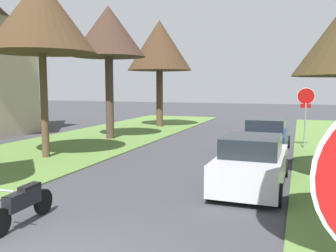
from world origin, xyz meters
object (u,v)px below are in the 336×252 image
Objects in this scene: parked_sedan_silver at (252,163)px; parked_sedan_navy at (266,137)px; street_tree_left_mid_a at (41,16)px; street_tree_left_far at (159,46)px; stop_sign_far at (306,105)px; parked_motorcycle at (23,203)px; street_tree_left_mid_b at (108,33)px.

parked_sedan_silver and parked_sedan_navy have the same top height.
street_tree_left_mid_a is 0.95× the size of street_tree_left_far.
street_tree_left_mid_a is 11.01m from parked_sedan_navy.
stop_sign_far reaches higher than parked_motorcycle.
street_tree_left_mid_b is 10.34m from parked_sedan_navy.
street_tree_left_mid_a is 9.45m from parked_motorcycle.
parked_sedan_silver is at bearing -101.56° from stop_sign_far.
street_tree_left_far is (0.39, 6.90, -0.05)m from street_tree_left_mid_b.
stop_sign_far is at bearing 30.11° from street_tree_left_mid_a.
parked_motorcycle is at bearing -115.50° from stop_sign_far.
street_tree_left_mid_b is 1.68× the size of parked_sedan_silver.
street_tree_left_mid_a is 0.99× the size of street_tree_left_mid_b.
street_tree_left_far is at bearing 102.24° from parked_motorcycle.
parked_motorcycle is (-5.90, -12.36, -1.66)m from stop_sign_far.
stop_sign_far is at bearing -33.98° from street_tree_left_far.
street_tree_left_mid_a is 5.85m from street_tree_left_mid_b.
street_tree_left_far is 1.75× the size of parked_sedan_silver.
parked_motorcycle is at bearing -55.41° from street_tree_left_mid_a.
stop_sign_far reaches higher than parked_sedan_silver.
street_tree_left_mid_b is 1.68× the size of parked_sedan_navy.
street_tree_left_far is 1.75× the size of parked_sedan_navy.
street_tree_left_mid_b is 6.91m from street_tree_left_far.
street_tree_left_far is 12.91m from parked_sedan_navy.
street_tree_left_mid_a reaches higher than parked_sedan_navy.
parked_sedan_silver is (8.50, -14.38, -5.21)m from street_tree_left_far.
street_tree_left_mid_a reaches higher than parked_motorcycle.
stop_sign_far is 11.12m from street_tree_left_mid_b.
parked_sedan_navy is (8.40, -8.30, -5.21)m from street_tree_left_far.
street_tree_left_mid_a is 3.59× the size of parked_motorcycle.
street_tree_left_mid_a is at bearing -149.89° from stop_sign_far.
parked_sedan_silver is 6.09m from parked_sedan_navy.
street_tree_left_far is 20.33m from parked_motorcycle.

